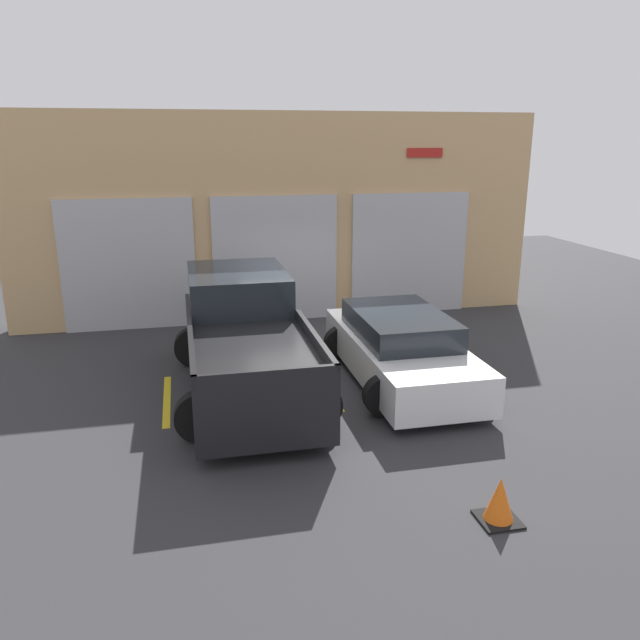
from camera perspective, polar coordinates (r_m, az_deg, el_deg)
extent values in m
plane|color=#2D2D30|center=(12.55, -0.98, -3.60)|extent=(28.00, 28.00, 0.00)
cube|color=tan|center=(15.16, -3.58, 9.31)|extent=(12.59, 0.60, 4.88)
cube|color=#ADADB2|center=(14.83, -17.09, 4.80)|extent=(2.97, 0.08, 3.00)
cube|color=#ADADB2|center=(14.94, -4.07, 5.55)|extent=(2.97, 0.08, 3.00)
cube|color=#ADADB2|center=(15.79, 8.18, 6.00)|extent=(2.97, 0.08, 3.00)
cube|color=#B21E19|center=(15.66, 9.57, 14.85)|extent=(0.90, 0.03, 0.22)
cube|color=black|center=(10.73, -6.66, -3.18)|extent=(1.95, 5.21, 1.00)
cube|color=#1E2328|center=(11.87, -7.54, 2.91)|extent=(1.79, 2.34, 0.69)
cube|color=black|center=(9.39, -11.68, -2.49)|extent=(0.08, 2.86, 0.18)
cube|color=black|center=(9.58, -0.45, -1.76)|extent=(0.08, 2.86, 0.18)
cube|color=black|center=(8.14, -4.84, -5.16)|extent=(1.95, 0.08, 0.18)
cylinder|color=black|center=(12.32, -11.43, -2.42)|extent=(0.77, 0.22, 0.77)
cylinder|color=black|center=(12.46, -3.46, -1.91)|extent=(0.77, 0.22, 0.77)
cylinder|color=black|center=(9.31, -10.86, -8.66)|extent=(0.77, 0.22, 0.77)
cylinder|color=black|center=(9.49, -0.29, -7.85)|extent=(0.77, 0.22, 0.77)
cube|color=white|center=(11.40, 7.38, -3.23)|extent=(1.74, 4.40, 0.67)
cube|color=#1E2328|center=(11.32, 7.29, -0.38)|extent=(1.53, 2.42, 0.45)
cylinder|color=black|center=(12.46, 1.95, -2.10)|extent=(0.68, 0.22, 0.68)
cylinder|color=black|center=(12.91, 8.48, -1.62)|extent=(0.68, 0.22, 0.68)
cylinder|color=black|center=(10.01, 5.88, -6.89)|extent=(0.68, 0.22, 0.68)
cylinder|color=black|center=(10.57, 13.76, -6.03)|extent=(0.68, 0.22, 0.68)
cube|color=gold|center=(10.95, -13.82, -7.12)|extent=(0.12, 2.20, 0.01)
cube|color=gold|center=(11.19, 0.56, -6.10)|extent=(0.12, 2.20, 0.01)
cube|color=gold|center=(12.09, 13.51, -4.84)|extent=(0.12, 2.20, 0.01)
cube|color=black|center=(7.86, 15.96, -17.12)|extent=(0.47, 0.47, 0.03)
cone|color=orange|center=(7.73, 16.11, -15.50)|extent=(0.36, 0.36, 0.55)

